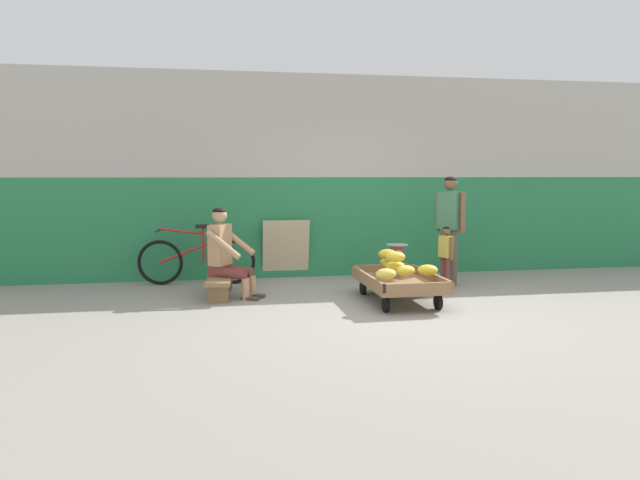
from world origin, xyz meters
The scene contains 12 objects.
ground_plane centered at (0.00, 0.00, 0.00)m, with size 80.00×80.00×0.00m, color gray.
back_wall centered at (0.00, 2.76, 1.53)m, with size 16.00×0.30×3.05m.
banana_cart centered at (0.23, 0.63, 0.24)m, with size 0.86×1.45×0.36m.
banana_pile centered at (0.22, 0.64, 0.46)m, with size 0.84×1.08×0.27m.
low_bench centered at (-1.91, 1.35, 0.20)m, with size 0.40×1.12×0.27m.
vendor_seated centered at (-1.84, 1.30, 0.57)m, with size 0.74×0.65×1.14m.
plastic_crate centered at (0.53, 1.63, 0.15)m, with size 0.36×0.28×0.30m.
weighing_scale centered at (0.53, 1.63, 0.45)m, with size 0.30×0.30×0.29m.
bicycle_near_left centered at (-2.24, 2.25, 0.35)m, with size 1.66×0.48×0.86m.
sign_board centered at (-0.93, 2.55, 0.44)m, with size 0.70×0.21×0.89m.
customer_adult centered at (1.27, 1.56, 0.95)m, with size 0.34×0.43×1.53m.
customer_child centered at (1.08, 1.23, 0.53)m, with size 0.16×0.26×0.86m.
Camera 1 is at (-1.97, -6.24, 1.56)m, focal length 33.20 mm.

